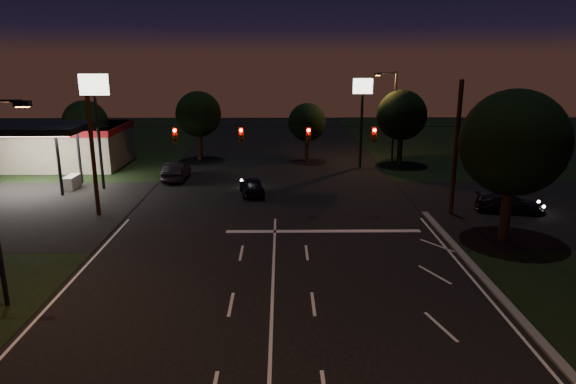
{
  "coord_description": "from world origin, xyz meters",
  "views": [
    {
      "loc": [
        0.44,
        -18.38,
        10.57
      ],
      "look_at": [
        0.79,
        9.71,
        3.0
      ],
      "focal_mm": 32.0,
      "sensor_mm": 36.0,
      "label": 1
    }
  ],
  "objects_px": {
    "car_cross": "(510,203)",
    "car_oncoming_a": "(252,186)",
    "car_oncoming_b": "(177,171)",
    "utility_pole_right": "(450,214)",
    "tree_right_near": "(513,144)"
  },
  "relations": [
    {
      "from": "car_cross",
      "to": "car_oncoming_b",
      "type": "bearing_deg",
      "value": 79.15
    },
    {
      "from": "utility_pole_right",
      "to": "car_cross",
      "type": "relative_size",
      "value": 1.99
    },
    {
      "from": "tree_right_near",
      "to": "car_oncoming_a",
      "type": "relative_size",
      "value": 2.14
    },
    {
      "from": "car_oncoming_b",
      "to": "utility_pole_right",
      "type": "bearing_deg",
      "value": 155.09
    },
    {
      "from": "utility_pole_right",
      "to": "tree_right_near",
      "type": "distance_m",
      "value": 7.61
    },
    {
      "from": "car_oncoming_b",
      "to": "car_cross",
      "type": "bearing_deg",
      "value": 159.43
    },
    {
      "from": "tree_right_near",
      "to": "car_cross",
      "type": "height_order",
      "value": "tree_right_near"
    },
    {
      "from": "car_oncoming_a",
      "to": "car_oncoming_b",
      "type": "bearing_deg",
      "value": -46.24
    },
    {
      "from": "car_oncoming_a",
      "to": "car_cross",
      "type": "bearing_deg",
      "value": 155.04
    },
    {
      "from": "car_oncoming_b",
      "to": "car_oncoming_a",
      "type": "bearing_deg",
      "value": 144.73
    },
    {
      "from": "car_cross",
      "to": "car_oncoming_a",
      "type": "bearing_deg",
      "value": 85.74
    },
    {
      "from": "car_oncoming_a",
      "to": "car_cross",
      "type": "relative_size",
      "value": 0.91
    },
    {
      "from": "utility_pole_right",
      "to": "tree_right_near",
      "type": "height_order",
      "value": "tree_right_near"
    },
    {
      "from": "car_oncoming_a",
      "to": "car_cross",
      "type": "xyz_separation_m",
      "value": [
        18.02,
        -4.82,
        -0.04
      ]
    },
    {
      "from": "car_cross",
      "to": "utility_pole_right",
      "type": "bearing_deg",
      "value": 103.89
    }
  ]
}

